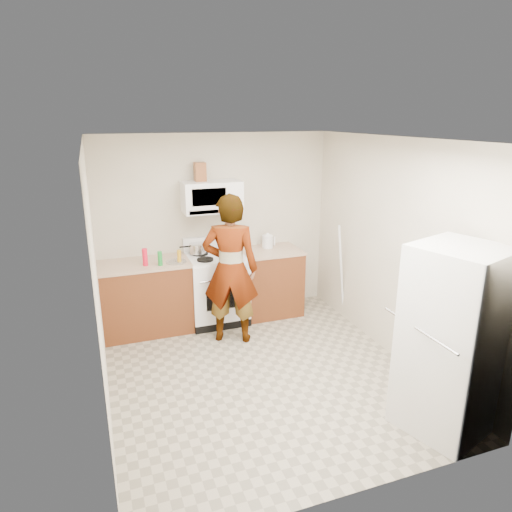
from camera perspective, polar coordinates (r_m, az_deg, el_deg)
name	(u,v)px	position (r m, az deg, el deg)	size (l,w,h in m)	color
floor	(262,373)	(5.18, 0.71, -14.41)	(3.60, 3.60, 0.00)	gray
back_wall	(216,227)	(6.29, -4.97, 3.68)	(3.20, 0.02, 2.50)	beige
right_wall	(393,250)	(5.39, 16.80, 0.68)	(0.02, 3.60, 2.50)	beige
cabinet_left	(146,298)	(6.08, -13.57, -5.17)	(1.12, 0.62, 0.90)	brown
counter_left	(144,264)	(5.92, -13.88, -0.98)	(1.14, 0.64, 0.04)	tan
cabinet_right	(270,283)	(6.46, 1.76, -3.34)	(0.80, 0.62, 0.90)	brown
counter_right	(270,251)	(6.31, 1.80, 0.64)	(0.82, 0.64, 0.04)	tan
gas_range	(217,287)	(6.21, -4.94, -3.90)	(0.76, 0.65, 1.13)	white
microwave	(212,197)	(6.01, -5.56, 7.40)	(0.76, 0.38, 0.40)	white
person	(230,269)	(5.53, -3.21, -1.68)	(0.68, 0.44, 1.86)	tan
fridge	(452,341)	(4.35, 23.26, -9.71)	(0.70, 0.70, 1.70)	white
kettle	(268,242)	(6.37, 1.45, 1.82)	(0.15, 0.15, 0.18)	white
jug	(200,172)	(5.98, -7.01, 10.41)	(0.14, 0.14, 0.24)	brown
saucepan	(198,248)	(6.12, -7.30, 0.94)	(0.22, 0.22, 0.12)	silver
tray	(228,255)	(5.99, -3.50, 0.10)	(0.25, 0.16, 0.05)	silver
bottle_spray	(145,257)	(5.77, -13.71, -0.14)	(0.06, 0.06, 0.22)	red
bottle_hot_sauce	(179,256)	(5.83, -9.58, -0.01)	(0.05, 0.05, 0.16)	#CB9116
bottle_green_cap	(160,258)	(5.74, -11.91, -0.30)	(0.06, 0.06, 0.18)	#167E2A
pot_lid	(176,262)	(5.85, -9.96, -0.72)	(0.26, 0.26, 0.01)	silver
broom	(341,271)	(6.31, 10.63, -1.91)	(0.03, 0.03, 1.36)	white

